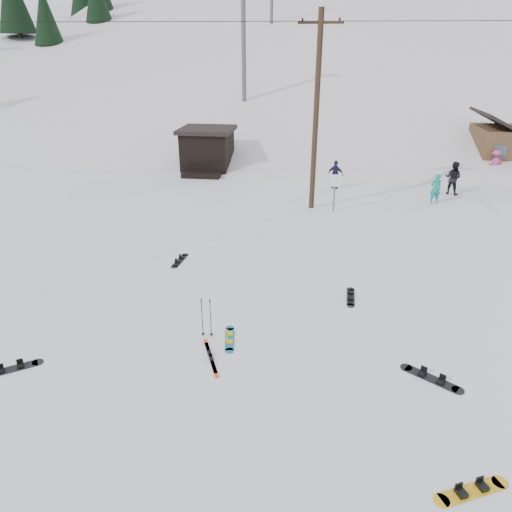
# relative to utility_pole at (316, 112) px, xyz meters

# --- Properties ---
(ground) EXTENTS (200.00, 200.00, 0.00)m
(ground) POSITION_rel_utility_pole_xyz_m (-2.00, -14.00, -4.68)
(ground) COLOR white
(ground) RESTS_ON ground
(ski_slope) EXTENTS (60.00, 85.24, 65.97)m
(ski_slope) POSITION_rel_utility_pole_xyz_m (-2.00, 41.00, -16.68)
(ski_slope) COLOR white
(ski_slope) RESTS_ON ground
(ridge_left) EXTENTS (47.54, 95.03, 58.38)m
(ridge_left) POSITION_rel_utility_pole_xyz_m (-38.00, 34.00, -15.68)
(ridge_left) COLOR white
(ridge_left) RESTS_ON ground
(treeline_crest) EXTENTS (50.00, 6.00, 10.00)m
(treeline_crest) POSITION_rel_utility_pole_xyz_m (-2.00, 72.00, -4.68)
(treeline_crest) COLOR black
(treeline_crest) RESTS_ON ski_slope
(utility_pole) EXTENTS (2.00, 0.26, 9.00)m
(utility_pole) POSITION_rel_utility_pole_xyz_m (0.00, 0.00, 0.00)
(utility_pole) COLOR #3A2819
(utility_pole) RESTS_ON ground
(trail_sign) EXTENTS (0.50, 0.09, 1.85)m
(trail_sign) POSITION_rel_utility_pole_xyz_m (1.10, -0.42, -3.41)
(trail_sign) COLOR #595B60
(trail_sign) RESTS_ON ground
(lift_hut) EXTENTS (3.40, 4.10, 2.75)m
(lift_hut) POSITION_rel_utility_pole_xyz_m (-7.00, 6.94, -3.32)
(lift_hut) COLOR black
(lift_hut) RESTS_ON ground
(lift_tower_near) EXTENTS (2.20, 0.36, 8.00)m
(lift_tower_near) POSITION_rel_utility_pole_xyz_m (-6.00, 16.00, 3.18)
(lift_tower_near) COLOR #595B60
(lift_tower_near) RESTS_ON ski_slope
(hero_snowboard) EXTENTS (0.43, 1.30, 0.09)m
(hero_snowboard) POSITION_rel_utility_pole_xyz_m (-1.93, -11.96, -4.66)
(hero_snowboard) COLOR #18749E
(hero_snowboard) RESTS_ON ground
(hero_skis) EXTENTS (0.77, 1.58, 0.09)m
(hero_skis) POSITION_rel_utility_pole_xyz_m (-2.26, -12.84, -4.66)
(hero_skis) COLOR #C14013
(hero_skis) RESTS_ON ground
(ski_poles) EXTENTS (0.32, 0.09, 1.18)m
(ski_poles) POSITION_rel_utility_pole_xyz_m (-2.59, -11.87, -4.08)
(ski_poles) COLOR black
(ski_poles) RESTS_ON ground
(board_scatter_a) EXTENTS (1.30, 0.99, 0.11)m
(board_scatter_a) POSITION_rel_utility_pole_xyz_m (-7.13, -14.01, -4.65)
(board_scatter_a) COLOR black
(board_scatter_a) RESTS_ON ground
(board_scatter_b) EXTENTS (0.36, 1.36, 0.10)m
(board_scatter_b) POSITION_rel_utility_pole_xyz_m (-4.78, -7.15, -4.66)
(board_scatter_b) COLOR black
(board_scatter_b) RESTS_ON ground
(board_scatter_d) EXTENTS (1.37, 1.00, 0.11)m
(board_scatter_d) POSITION_rel_utility_pole_xyz_m (3.27, -12.93, -4.65)
(board_scatter_d) COLOR black
(board_scatter_d) RESTS_ON ground
(board_scatter_e) EXTENTS (1.46, 0.83, 0.11)m
(board_scatter_e) POSITION_rel_utility_pole_xyz_m (3.33, -16.07, -4.65)
(board_scatter_e) COLOR yellow
(board_scatter_e) RESTS_ON ground
(board_scatter_f) EXTENTS (0.30, 1.33, 0.09)m
(board_scatter_f) POSITION_rel_utility_pole_xyz_m (1.52, -9.11, -4.66)
(board_scatter_f) COLOR black
(board_scatter_f) RESTS_ON ground
(skier_teal) EXTENTS (0.61, 0.45, 1.54)m
(skier_teal) POSITION_rel_utility_pole_xyz_m (6.32, 1.64, -3.91)
(skier_teal) COLOR #0E8D7F
(skier_teal) RESTS_ON ground
(skier_dark) EXTENTS (1.11, 1.04, 1.81)m
(skier_dark) POSITION_rel_utility_pole_xyz_m (7.60, 3.46, -3.78)
(skier_dark) COLOR black
(skier_dark) RESTS_ON ground
(skier_pink) EXTENTS (1.22, 0.88, 1.71)m
(skier_pink) POSITION_rel_utility_pole_xyz_m (11.13, 7.63, -3.83)
(skier_pink) COLOR #C54583
(skier_pink) RESTS_ON ground
(skier_navy) EXTENTS (1.01, 0.65, 1.60)m
(skier_navy) POSITION_rel_utility_pole_xyz_m (1.24, 3.70, -3.88)
(skier_navy) COLOR #181B3D
(skier_navy) RESTS_ON ground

